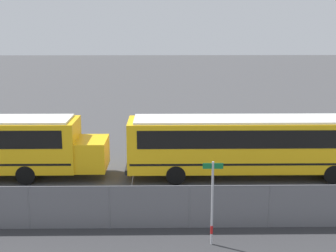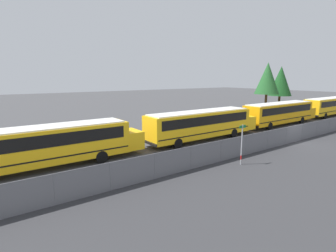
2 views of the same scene
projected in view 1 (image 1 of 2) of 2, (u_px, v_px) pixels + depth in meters
The scene contains 2 objects.
school_bus_2 at pixel (257, 142), 23.36m from camera, with size 13.85×2.56×3.03m.
street_sign at pixel (212, 201), 16.09m from camera, with size 0.70×0.09×3.02m.
Camera 1 is at (-11.59, -16.51, 7.58)m, focal length 50.00 mm.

